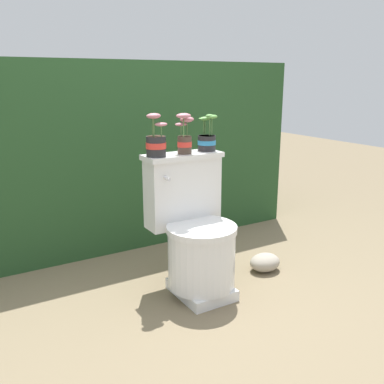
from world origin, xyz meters
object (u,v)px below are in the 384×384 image
object	(u,v)px
potted_plant_left	(156,142)
potted_plant_midleft	(185,137)
potted_plant_middle	(207,139)
garden_stone	(265,262)
toilet	(195,235)

from	to	relation	value
potted_plant_left	potted_plant_midleft	distance (m)	0.19
potted_plant_left	potted_plant_middle	bearing A→B (deg)	4.16
potted_plant_left	potted_plant_midleft	bearing A→B (deg)	-1.33
potted_plant_midleft	garden_stone	distance (m)	1.03
toilet	potted_plant_middle	bearing A→B (deg)	41.35
toilet	potted_plant_left	size ratio (longest dim) A/B	3.34
toilet	potted_plant_middle	xyz separation A→B (m)	(0.18, 0.16, 0.55)
potted_plant_midleft	potted_plant_middle	world-z (taller)	potted_plant_midleft
potted_plant_middle	garden_stone	size ratio (longest dim) A/B	1.04
potted_plant_middle	garden_stone	bearing A→B (deg)	-25.48
potted_plant_left	garden_stone	distance (m)	1.13
toilet	potted_plant_middle	size ratio (longest dim) A/B	3.70
toilet	potted_plant_left	xyz separation A→B (m)	(-0.18, 0.13, 0.56)
toilet	garden_stone	xyz separation A→B (m)	(0.54, -0.01, -0.30)
potted_plant_midleft	garden_stone	bearing A→B (deg)	-14.80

